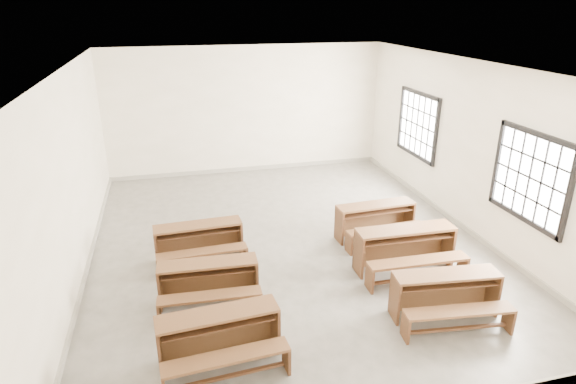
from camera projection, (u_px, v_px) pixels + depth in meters
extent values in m
plane|color=gray|center=(288.00, 242.00, 8.93)|extent=(8.50, 8.50, 0.00)
cube|color=silver|center=(288.00, 67.00, 7.77)|extent=(7.00, 8.50, 0.05)
cube|color=white|center=(247.00, 111.00, 12.15)|extent=(7.00, 0.05, 3.20)
cube|color=white|center=(398.00, 292.00, 4.54)|extent=(7.00, 0.05, 3.20)
cube|color=white|center=(74.00, 176.00, 7.55)|extent=(0.05, 8.50, 3.20)
cube|color=white|center=(465.00, 146.00, 9.14)|extent=(0.05, 8.50, 3.20)
cube|color=#99968B|center=(249.00, 169.00, 12.73)|extent=(7.00, 0.04, 0.10)
cube|color=#99968B|center=(89.00, 263.00, 8.12)|extent=(0.04, 8.50, 0.10)
cube|color=#99968B|center=(455.00, 220.00, 9.71)|extent=(0.04, 8.50, 0.10)
cube|color=white|center=(531.00, 177.00, 7.52)|extent=(0.02, 1.50, 1.30)
cube|color=black|center=(538.00, 134.00, 7.26)|extent=(0.06, 1.62, 0.08)
cube|color=black|center=(522.00, 218.00, 7.77)|extent=(0.06, 1.62, 0.08)
cube|color=black|center=(569.00, 196.00, 6.80)|extent=(0.06, 0.08, 1.46)
cube|color=black|center=(498.00, 162.00, 8.22)|extent=(0.06, 0.08, 1.46)
cube|color=white|center=(418.00, 125.00, 10.76)|extent=(0.02, 1.50, 1.30)
cube|color=black|center=(421.00, 94.00, 10.50)|extent=(0.06, 1.62, 0.08)
cube|color=black|center=(414.00, 154.00, 11.01)|extent=(0.06, 1.62, 0.08)
cube|color=black|center=(436.00, 133.00, 10.05)|extent=(0.06, 0.08, 1.46)
cube|color=black|center=(401.00, 117.00, 11.47)|extent=(0.06, 0.08, 1.46)
cube|color=brown|center=(217.00, 314.00, 5.79)|extent=(1.51, 0.48, 0.04)
cube|color=brown|center=(216.00, 329.00, 6.06)|extent=(1.48, 0.15, 0.63)
cube|color=#50311B|center=(159.00, 349.00, 5.70)|extent=(0.07, 0.37, 0.63)
cube|color=#50311B|center=(275.00, 325.00, 6.13)|extent=(0.07, 0.37, 0.63)
cube|color=#50311B|center=(218.00, 324.00, 5.82)|extent=(1.39, 0.38, 0.02)
cube|color=brown|center=(226.00, 357.00, 5.49)|extent=(1.50, 0.37, 0.04)
cube|color=#50311B|center=(286.00, 357.00, 5.78)|extent=(0.06, 0.26, 0.35)
cube|color=#50311B|center=(227.00, 376.00, 5.59)|extent=(1.37, 0.15, 0.04)
cube|color=brown|center=(207.00, 263.00, 6.96)|extent=(1.46, 0.44, 0.04)
cube|color=brown|center=(208.00, 277.00, 7.23)|extent=(1.44, 0.11, 0.61)
cube|color=#50311B|center=(160.00, 287.00, 6.95)|extent=(0.06, 0.36, 0.61)
cube|color=#50311B|center=(256.00, 277.00, 7.21)|extent=(0.06, 0.36, 0.61)
cube|color=#50311B|center=(208.00, 271.00, 6.99)|extent=(1.35, 0.34, 0.02)
cube|color=brown|center=(210.00, 296.00, 6.66)|extent=(1.45, 0.33, 0.04)
cube|color=#50311B|center=(159.00, 313.00, 6.60)|extent=(0.05, 0.25, 0.34)
cube|color=#50311B|center=(260.00, 302.00, 6.85)|extent=(0.05, 0.25, 0.34)
cube|color=#50311B|center=(211.00, 312.00, 6.76)|extent=(1.33, 0.12, 0.04)
cube|color=brown|center=(198.00, 225.00, 8.12)|extent=(1.49, 0.44, 0.04)
cube|color=brown|center=(198.00, 238.00, 8.39)|extent=(1.48, 0.11, 0.63)
cube|color=#50311B|center=(156.00, 248.00, 8.04)|extent=(0.05, 0.37, 0.63)
cube|color=#50311B|center=(240.00, 237.00, 8.43)|extent=(0.05, 0.37, 0.63)
cube|color=#50311B|center=(198.00, 232.00, 8.15)|extent=(1.38, 0.34, 0.02)
cube|color=brown|center=(202.00, 252.00, 7.82)|extent=(1.49, 0.33, 0.04)
cube|color=#50311B|center=(158.00, 269.00, 7.69)|extent=(0.05, 0.26, 0.35)
cube|color=#50311B|center=(246.00, 256.00, 8.08)|extent=(0.05, 0.26, 0.35)
cube|color=#50311B|center=(203.00, 267.00, 7.92)|extent=(1.37, 0.11, 0.04)
cube|color=brown|center=(447.00, 275.00, 6.63)|extent=(1.52, 0.54, 0.04)
cube|color=brown|center=(439.00, 289.00, 6.91)|extent=(1.48, 0.21, 0.63)
cube|color=#50311B|center=(395.00, 299.00, 6.67)|extent=(0.08, 0.37, 0.63)
cube|color=#50311B|center=(493.00, 291.00, 6.84)|extent=(0.08, 0.37, 0.63)
cube|color=#50311B|center=(447.00, 283.00, 6.66)|extent=(1.40, 0.44, 0.02)
cube|color=brown|center=(460.00, 311.00, 6.32)|extent=(1.50, 0.43, 0.04)
cube|color=#50311B|center=(405.00, 328.00, 6.30)|extent=(0.07, 0.26, 0.35)
cube|color=#50311B|center=(509.00, 319.00, 6.48)|extent=(0.07, 0.26, 0.35)
cube|color=#50311B|center=(457.00, 328.00, 6.42)|extent=(1.37, 0.21, 0.04)
cube|color=brown|center=(406.00, 229.00, 7.81)|extent=(1.64, 0.45, 0.04)
cube|color=brown|center=(399.00, 244.00, 8.11)|extent=(1.63, 0.08, 0.69)
cube|color=#50311B|center=(359.00, 255.00, 7.78)|extent=(0.05, 0.41, 0.69)
cube|color=#50311B|center=(448.00, 244.00, 8.10)|extent=(0.05, 0.41, 0.69)
cube|color=#50311B|center=(406.00, 238.00, 7.84)|extent=(1.52, 0.34, 0.02)
cube|color=brown|center=(419.00, 261.00, 7.46)|extent=(1.64, 0.33, 0.04)
cube|color=#50311B|center=(370.00, 279.00, 7.38)|extent=(0.05, 0.29, 0.39)
cube|color=#50311B|center=(463.00, 267.00, 7.71)|extent=(0.05, 0.29, 0.39)
cube|color=#50311B|center=(417.00, 278.00, 7.58)|extent=(1.51, 0.09, 0.04)
cube|color=brown|center=(376.00, 205.00, 8.91)|extent=(1.50, 0.45, 0.04)
cube|color=brown|center=(371.00, 218.00, 9.19)|extent=(1.49, 0.12, 0.63)
cube|color=#50311B|center=(339.00, 226.00, 8.84)|extent=(0.06, 0.37, 0.63)
cube|color=#50311B|center=(409.00, 216.00, 9.24)|extent=(0.06, 0.37, 0.63)
cube|color=#50311B|center=(376.00, 212.00, 8.95)|extent=(1.39, 0.35, 0.02)
cube|color=brown|center=(387.00, 229.00, 8.61)|extent=(1.50, 0.34, 0.04)
cube|color=#50311B|center=(349.00, 244.00, 8.48)|extent=(0.05, 0.26, 0.35)
cube|color=#50311B|center=(421.00, 233.00, 8.89)|extent=(0.05, 0.26, 0.35)
cube|color=#50311B|center=(385.00, 242.00, 8.72)|extent=(1.38, 0.12, 0.04)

